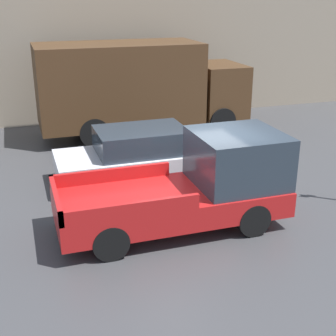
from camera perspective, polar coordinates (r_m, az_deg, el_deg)
name	(u,v)px	position (r m, az deg, el deg)	size (l,w,h in m)	color
ground_plane	(193,213)	(11.30, 3.08, -5.54)	(60.00, 60.00, 0.00)	#3D3D3F
building_wall	(110,61)	(19.33, -7.09, 12.76)	(28.00, 0.15, 4.72)	gray
pickup_truck	(197,185)	(10.46, 3.51, -2.04)	(5.06, 2.06, 2.07)	red
car	(138,154)	(13.03, -3.62, 1.69)	(4.45, 1.94, 1.48)	silver
delivery_truck	(136,85)	(17.26, -3.91, 10.00)	(7.58, 2.60, 3.31)	#472D19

